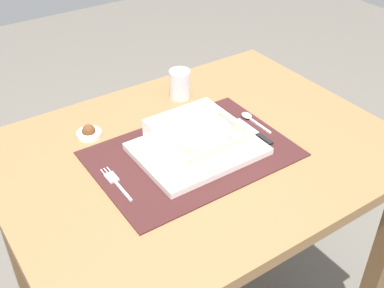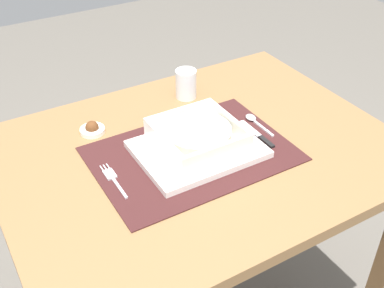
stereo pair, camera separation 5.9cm
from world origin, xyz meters
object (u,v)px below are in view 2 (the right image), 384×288
at_px(spoon, 253,120).
at_px(condiment_saucer, 92,129).
at_px(fork, 113,178).
at_px(drinking_glass, 186,85).
at_px(butter_knife, 259,136).
at_px(porridge_bowl, 197,136).
at_px(dining_table, 198,183).

relative_size(spoon, condiment_saucer, 1.78).
height_order(fork, drinking_glass, drinking_glass).
bearing_deg(drinking_glass, spoon, -67.34).
relative_size(butter_knife, condiment_saucer, 2.10).
xyz_separation_m(porridge_bowl, condiment_saucer, (-0.19, 0.20, -0.03)).
bearing_deg(fork, spoon, 0.70).
bearing_deg(butter_knife, porridge_bowl, 168.87).
xyz_separation_m(porridge_bowl, spoon, (0.19, 0.03, -0.03)).
bearing_deg(dining_table, fork, -178.51).
distance_m(porridge_bowl, fork, 0.22).
relative_size(drinking_glass, condiment_saucer, 1.32).
distance_m(dining_table, condiment_saucer, 0.30).
bearing_deg(spoon, fork, -173.16).
bearing_deg(dining_table, spoon, 8.37).
height_order(porridge_bowl, condiment_saucer, porridge_bowl).
distance_m(porridge_bowl, drinking_glass, 0.26).
height_order(spoon, condiment_saucer, condiment_saucer).
relative_size(butter_knife, drinking_glass, 1.59).
relative_size(porridge_bowl, condiment_saucer, 3.03).
xyz_separation_m(fork, butter_knife, (0.38, -0.03, 0.00)).
bearing_deg(drinking_glass, butter_knife, -78.33).
relative_size(dining_table, spoon, 8.58).
bearing_deg(drinking_glass, fork, -143.84).
xyz_separation_m(fork, condiment_saucer, (0.03, 0.20, 0.00)).
xyz_separation_m(dining_table, butter_knife, (0.15, -0.04, 0.12)).
xyz_separation_m(dining_table, drinking_glass, (0.10, 0.23, 0.15)).
xyz_separation_m(porridge_bowl, fork, (-0.22, 0.00, -0.04)).
distance_m(fork, butter_knife, 0.38).
height_order(porridge_bowl, spoon, porridge_bowl).
xyz_separation_m(drinking_glass, condiment_saucer, (-0.29, -0.04, -0.03)).
bearing_deg(dining_table, condiment_saucer, 135.37).
xyz_separation_m(fork, spoon, (0.41, 0.03, 0.00)).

